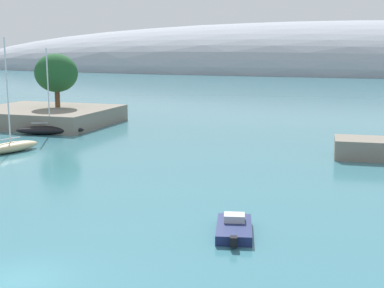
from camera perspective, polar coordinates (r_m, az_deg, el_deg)
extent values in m
plane|color=#38727F|center=(24.86, -18.54, -13.96)|extent=(600.00, 600.00, 0.00)
cube|color=gray|center=(72.25, -15.67, 2.95)|extent=(17.22, 14.44, 2.15)
cylinder|color=brown|center=(72.65, -14.42, 4.76)|extent=(0.68, 0.68, 2.16)
ellipsoid|color=#1E5128|center=(72.41, -14.55, 7.50)|extent=(5.66, 5.66, 5.09)
ellipsoid|color=#999EA8|center=(223.91, 15.66, 7.52)|extent=(365.21, 79.20, 41.03)
ellipsoid|color=black|center=(63.54, -15.17, 1.47)|extent=(8.03, 4.59, 1.01)
cylinder|color=silver|center=(62.99, -15.39, 5.95)|extent=(0.15, 0.15, 8.97)
cube|color=silver|center=(63.50, -15.52, 2.23)|extent=(3.35, 1.38, 0.10)
ellipsoid|color=#C6B284|center=(53.83, -19.10, -0.33)|extent=(3.57, 6.35, 1.00)
cylinder|color=silver|center=(53.13, -19.45, 5.48)|extent=(0.14, 0.14, 9.97)
cube|color=silver|center=(53.53, -19.39, 0.51)|extent=(0.95, 2.65, 0.10)
cube|color=navy|center=(29.08, 4.60, -9.22)|extent=(2.72, 4.19, 0.54)
cube|color=black|center=(26.99, 4.55, -10.51)|extent=(0.45, 0.51, 0.49)
cube|color=#B2B7C1|center=(29.48, 4.63, -7.98)|extent=(1.32, 1.16, 0.40)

